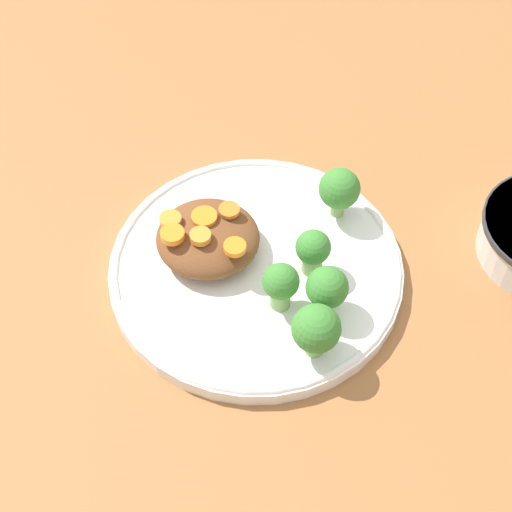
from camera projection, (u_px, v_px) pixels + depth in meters
ground_plane at (256, 275)px, 0.82m from camera, size 4.00×4.00×0.00m
plate at (256, 269)px, 0.81m from camera, size 0.28×0.28×0.02m
stew_mound at (208, 238)px, 0.80m from camera, size 0.09×0.10×0.04m
broccoli_floret_0 at (316, 330)px, 0.72m from camera, size 0.04×0.04×0.06m
broccoli_floret_1 at (313, 250)px, 0.78m from camera, size 0.03×0.03×0.05m
broccoli_floret_2 at (281, 284)px, 0.75m from camera, size 0.03×0.03×0.05m
broccoli_floret_3 at (339, 190)px, 0.82m from camera, size 0.04×0.04×0.06m
broccoli_floret_4 at (327, 288)px, 0.75m from camera, size 0.04×0.04×0.05m
carrot_slice_0 at (229, 210)px, 0.80m from camera, size 0.02×0.02×0.00m
carrot_slice_1 at (204, 217)px, 0.79m from camera, size 0.02×0.02×0.00m
carrot_slice_2 at (200, 240)px, 0.77m from camera, size 0.02×0.02×0.01m
carrot_slice_3 at (235, 247)px, 0.77m from camera, size 0.02×0.02×0.01m
carrot_slice_4 at (172, 238)px, 0.77m from camera, size 0.02×0.02×0.01m
carrot_slice_5 at (170, 219)px, 0.79m from camera, size 0.02×0.02×0.00m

